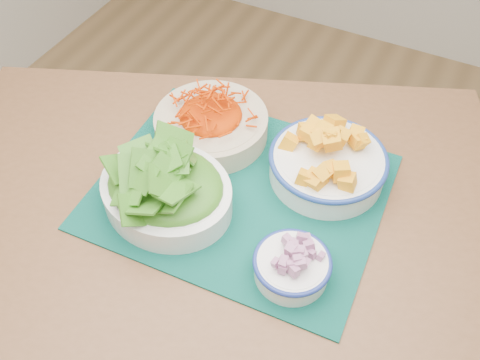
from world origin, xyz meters
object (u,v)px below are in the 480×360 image
at_px(carrot_bowl, 211,120).
at_px(lettuce_bowl, 166,186).
at_px(placemat, 240,191).
at_px(onion_bowl, 292,264).
at_px(table, 219,236).
at_px(squash_bowl, 329,158).

relative_size(carrot_bowl, lettuce_bowl, 0.99).
distance_m(placemat, onion_bowl, 0.20).
xyz_separation_m(table, lettuce_bowl, (-0.08, -0.05, 0.17)).
relative_size(squash_bowl, lettuce_bowl, 1.02).
distance_m(table, carrot_bowl, 0.23).
xyz_separation_m(placemat, onion_bowl, (0.16, -0.12, 0.03)).
distance_m(carrot_bowl, lettuce_bowl, 0.19).
distance_m(table, squash_bowl, 0.27).
bearing_deg(onion_bowl, squash_bowl, 96.40).
distance_m(carrot_bowl, onion_bowl, 0.36).
bearing_deg(lettuce_bowl, table, 40.17).
distance_m(carrot_bowl, squash_bowl, 0.25).
distance_m(table, placemat, 0.12).
bearing_deg(squash_bowl, lettuce_bowl, -140.33).
relative_size(carrot_bowl, onion_bowl, 2.07).
distance_m(table, lettuce_bowl, 0.19).
height_order(placemat, squash_bowl, squash_bowl).
bearing_deg(carrot_bowl, placemat, -41.98).
bearing_deg(placemat, carrot_bowl, 135.46).
relative_size(lettuce_bowl, onion_bowl, 2.09).
distance_m(lettuce_bowl, onion_bowl, 0.26).
relative_size(placemat, onion_bowl, 3.94).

